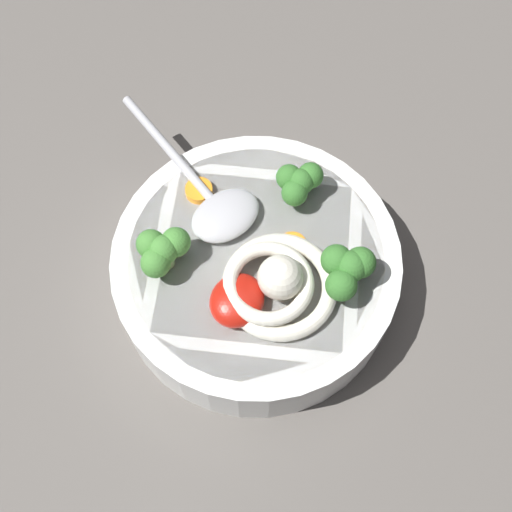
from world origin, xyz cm
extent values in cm
cube|color=#5B5651|center=(0.00, 0.00, 1.38)|extent=(106.40, 106.40, 2.76)
cylinder|color=white|center=(1.67, -3.01, 5.59)|extent=(23.68, 23.68, 5.65)
cylinder|color=gold|center=(1.67, -3.01, 5.82)|extent=(20.84, 20.84, 5.20)
torus|color=silver|center=(3.30, -0.29, 9.04)|extent=(9.12, 9.12, 1.26)
torus|color=silver|center=(3.89, -0.69, 10.05)|extent=(9.77, 9.77, 1.13)
sphere|color=silver|center=(3.30, -0.29, 10.68)|extent=(3.54, 3.54, 3.54)
ellipsoid|color=#B7B7BC|center=(0.01, -6.81, 9.21)|extent=(7.26, 6.43, 1.60)
cylinder|color=#B7B7BC|center=(-2.99, -13.69, 9.21)|extent=(6.74, 14.07, 0.80)
ellipsoid|color=#B2190F|center=(6.10, -2.23, 9.45)|extent=(4.59, 4.13, 2.07)
cylinder|color=#7A9E60|center=(5.70, -8.93, 9.06)|extent=(1.20, 1.20, 1.29)
sphere|color=#478938|center=(5.70, -8.93, 10.88)|extent=(2.36, 2.36, 2.36)
sphere|color=#478938|center=(6.87, -8.93, 10.66)|extent=(2.36, 2.36, 2.36)
sphere|color=#478938|center=(4.62, -8.51, 10.77)|extent=(2.36, 2.36, 2.36)
sphere|color=#478938|center=(5.70, -10.11, 10.71)|extent=(2.36, 2.36, 2.36)
cylinder|color=#7A9E60|center=(-5.02, -2.55, 9.01)|extent=(1.10, 1.10, 1.18)
sphere|color=#38752D|center=(-5.02, -2.55, 10.68)|extent=(2.17, 2.17, 2.17)
sphere|color=#38752D|center=(-3.93, -2.55, 10.48)|extent=(2.17, 2.17, 2.17)
sphere|color=#38752D|center=(-6.00, -2.15, 10.58)|extent=(2.17, 2.17, 2.17)
sphere|color=#38752D|center=(-5.02, -3.63, 10.52)|extent=(2.17, 2.17, 2.17)
cylinder|color=#7A9E60|center=(0.46, 4.34, 9.09)|extent=(1.26, 1.26, 1.35)
sphere|color=#38752D|center=(0.46, 4.34, 11.00)|extent=(2.47, 2.47, 2.47)
sphere|color=#38752D|center=(1.70, 4.34, 10.77)|extent=(2.47, 2.47, 2.47)
sphere|color=#38752D|center=(-0.66, 4.79, 10.89)|extent=(2.47, 2.47, 2.47)
sphere|color=#38752D|center=(0.46, 3.10, 10.82)|extent=(2.47, 2.47, 2.47)
cylinder|color=orange|center=(-1.20, -10.10, 8.77)|extent=(2.32, 2.32, 0.72)
cylinder|color=orange|center=(-0.50, -0.85, 8.63)|extent=(2.34, 2.34, 0.42)
camera|label=1|loc=(21.81, 8.13, 56.36)|focal=46.22mm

